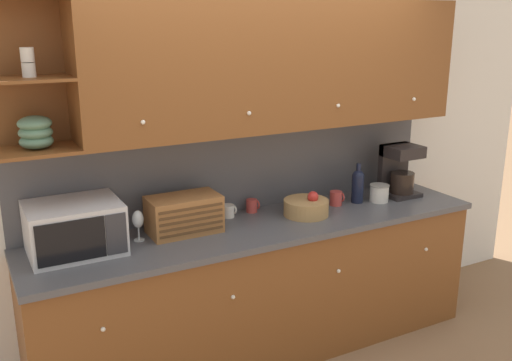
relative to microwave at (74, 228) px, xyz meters
The scene contains 15 objects.
ground_plane 1.63m from the microwave, 11.14° to the left, with size 24.00×24.00×0.00m, color #896647.
wall_back 1.23m from the microwave, 12.53° to the left, with size 5.48×0.06×2.60m.
counter_unit 1.34m from the microwave, ahead, with size 3.10×0.68×0.94m.
backsplash_panel 1.21m from the microwave, 10.86° to the left, with size 3.08×0.01×0.60m.
upper_cabinets 1.60m from the microwave, ahead, with size 3.08×0.38×0.83m.
microwave is the anchor object (origin of this frame).
wine_glass 0.37m from the microwave, ahead, with size 0.07×0.07×0.19m.
bread_box 0.67m from the microwave, ahead, with size 0.45×0.26×0.24m.
mug_blue_second 1.05m from the microwave, ahead, with size 0.10×0.09×0.09m.
mug 1.24m from the microwave, ahead, with size 0.09×0.08×0.09m.
fruit_basket 1.53m from the microwave, ahead, with size 0.31×0.31×0.17m.
mug_patterned_third 1.84m from the microwave, ahead, with size 0.10×0.09×0.10m.
wine_bottle 2.01m from the microwave, ahead, with size 0.09×0.09×0.29m.
storage_canister 2.16m from the microwave, ahead, with size 0.14×0.14×0.13m.
coffee_maker 2.40m from the microwave, ahead, with size 0.26×0.24×0.39m.
Camera 1 is at (-1.71, -3.42, 2.24)m, focal length 40.00 mm.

